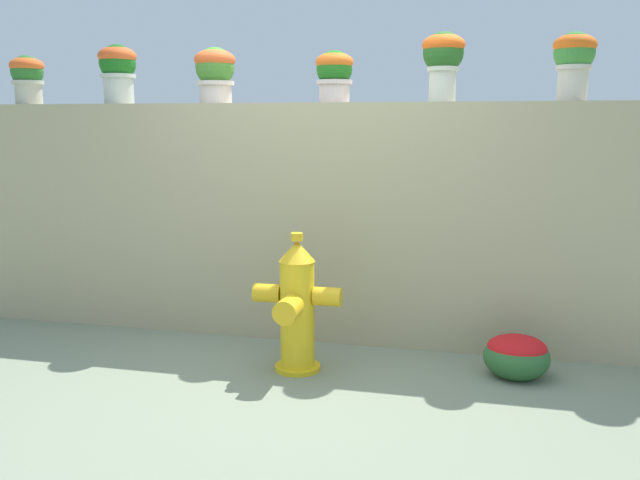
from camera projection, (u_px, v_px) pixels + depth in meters
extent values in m
plane|color=gray|center=(286.00, 393.00, 4.12)|extent=(24.00, 24.00, 0.00)
cube|color=tan|center=(328.00, 223.00, 5.05)|extent=(5.82, 0.32, 1.77)
cylinder|color=#BBBAA3|center=(29.00, 93.00, 5.48)|extent=(0.21, 0.21, 0.19)
cylinder|color=#BBBAA3|center=(28.00, 83.00, 5.47)|extent=(0.25, 0.25, 0.03)
sphere|color=#2C6D2A|center=(27.00, 71.00, 5.45)|extent=(0.25, 0.25, 0.25)
ellipsoid|color=orange|center=(27.00, 66.00, 5.45)|extent=(0.27, 0.27, 0.14)
cylinder|color=beige|center=(119.00, 89.00, 5.29)|extent=(0.23, 0.23, 0.23)
cylinder|color=beige|center=(118.00, 76.00, 5.28)|extent=(0.27, 0.27, 0.03)
sphere|color=#1B651B|center=(117.00, 63.00, 5.26)|extent=(0.28, 0.28, 0.28)
ellipsoid|color=#E45824|center=(117.00, 56.00, 5.25)|extent=(0.30, 0.30, 0.15)
cylinder|color=beige|center=(216.00, 92.00, 5.09)|extent=(0.24, 0.24, 0.17)
cylinder|color=beige|center=(215.00, 83.00, 5.08)|extent=(0.28, 0.28, 0.03)
sphere|color=#427E2C|center=(215.00, 67.00, 5.06)|extent=(0.29, 0.29, 0.29)
ellipsoid|color=#E35825|center=(215.00, 60.00, 5.05)|extent=(0.31, 0.31, 0.16)
cylinder|color=beige|center=(334.00, 91.00, 4.88)|extent=(0.22, 0.22, 0.16)
cylinder|color=beige|center=(334.00, 82.00, 4.87)|extent=(0.26, 0.26, 0.03)
sphere|color=#1E641A|center=(334.00, 69.00, 4.86)|extent=(0.26, 0.26, 0.26)
ellipsoid|color=orange|center=(334.00, 62.00, 4.85)|extent=(0.27, 0.27, 0.14)
cylinder|color=beige|center=(442.00, 85.00, 4.67)|extent=(0.18, 0.18, 0.24)
cylinder|color=beige|center=(443.00, 69.00, 4.65)|extent=(0.22, 0.22, 0.03)
sphere|color=#24581F|center=(443.00, 52.00, 4.63)|extent=(0.28, 0.28, 0.28)
ellipsoid|color=#EB5917|center=(444.00, 45.00, 4.63)|extent=(0.29, 0.29, 0.15)
cylinder|color=beige|center=(572.00, 83.00, 4.51)|extent=(0.19, 0.19, 0.24)
cylinder|color=beige|center=(573.00, 67.00, 4.49)|extent=(0.23, 0.23, 0.03)
sphere|color=#3A8335|center=(574.00, 52.00, 4.47)|extent=(0.27, 0.27, 0.27)
ellipsoid|color=orange|center=(575.00, 45.00, 4.46)|extent=(0.28, 0.28, 0.15)
cylinder|color=yellow|center=(298.00, 367.00, 4.51)|extent=(0.31, 0.31, 0.03)
cylinder|color=yellow|center=(297.00, 316.00, 4.45)|extent=(0.23, 0.23, 0.74)
cone|color=gold|center=(297.00, 251.00, 4.37)|extent=(0.24, 0.24, 0.14)
cylinder|color=gold|center=(297.00, 237.00, 4.36)|extent=(0.08, 0.08, 0.05)
cylinder|color=gold|center=(268.00, 293.00, 4.47)|extent=(0.18, 0.12, 0.12)
cylinder|color=gold|center=(327.00, 297.00, 4.38)|extent=(0.18, 0.12, 0.12)
cylinder|color=gold|center=(288.00, 310.00, 4.23)|extent=(0.15, 0.20, 0.15)
ellipsoid|color=#2F6230|center=(517.00, 357.00, 4.36)|extent=(0.42, 0.38, 0.29)
ellipsoid|color=red|center=(517.00, 348.00, 4.35)|extent=(0.38, 0.34, 0.16)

